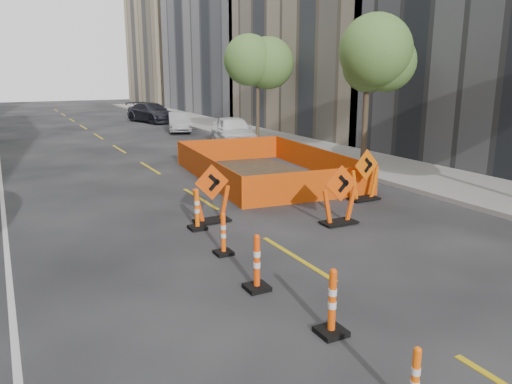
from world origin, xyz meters
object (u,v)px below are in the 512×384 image
chevron_sign_right (365,175)px  parked_car_far (152,113)px  channelizer_2 (415,381)px  parked_car_mid (179,122)px  chevron_sign_center (340,195)px  channelizer_6 (197,209)px  channelizer_3 (332,302)px  chevron_sign_left (212,194)px  parked_car_near (233,131)px  channelizer_5 (223,234)px  channelizer_4 (257,262)px

chevron_sign_right → parked_car_far: size_ratio=0.31×
channelizer_2 → parked_car_mid: 29.92m
parked_car_mid → chevron_sign_center: bearing=-81.4°
parked_car_far → chevron_sign_right: bearing=-107.0°
channelizer_2 → channelizer_6: bearing=88.0°
channelizer_3 → chevron_sign_left: 6.55m
chevron_sign_left → parked_car_near: 14.77m
parked_car_mid → channelizer_2: bearing=-87.0°
parked_car_mid → parked_car_far: 7.31m
channelizer_5 → channelizer_3: bearing=-88.8°
channelizer_2 → chevron_sign_left: 8.60m
channelizer_6 → parked_car_far: (6.84, 28.28, 0.22)m
parked_car_mid → parked_car_near: bearing=-68.6°
parked_car_near → channelizer_5: bearing=-103.7°
channelizer_5 → parked_car_far: 31.10m
chevron_sign_left → chevron_sign_center: (3.03, -1.77, 0.01)m
channelizer_6 → chevron_sign_left: (0.59, 0.42, 0.26)m
parked_car_far → channelizer_3: bearing=-116.4°
channelizer_2 → channelizer_5: 6.10m
channelizer_5 → parked_car_near: parked_car_near is taller
chevron_sign_right → parked_car_far: bearing=81.2°
channelizer_2 → channelizer_4: size_ratio=0.82×
chevron_sign_left → parked_car_near: size_ratio=0.34×
chevron_sign_left → channelizer_3: bearing=-94.5°
parked_car_near → chevron_sign_center: bearing=-92.1°
channelizer_5 → parked_car_far: (6.97, 30.31, 0.28)m
channelizer_2 → channelizer_4: 4.07m
channelizer_4 → chevron_sign_left: bearing=78.4°
channelizer_5 → chevron_sign_center: chevron_sign_center is taller
chevron_sign_left → parked_car_mid: (6.09, 20.55, -0.16)m
channelizer_2 → channelizer_3: bearing=83.3°
channelizer_2 → parked_car_near: 22.99m
chevron_sign_left → parked_car_near: bearing=64.0°
channelizer_2 → channelizer_6: (0.29, 8.13, 0.09)m
channelizer_2 → channelizer_4: (-0.04, 4.06, 0.10)m
channelizer_3 → parked_car_mid: size_ratio=0.28×
channelizer_2 → channelizer_5: bearing=88.6°
chevron_sign_left → parked_car_near: chevron_sign_left is taller
channelizer_3 → parked_car_near: (7.37, 19.66, 0.25)m
parked_car_near → parked_car_mid: parked_car_near is taller
channelizer_5 → chevron_sign_center: (3.75, 0.68, 0.33)m
parked_car_near → channelizer_4: bearing=-101.7°
channelizer_3 → chevron_sign_left: (0.64, 6.51, 0.26)m
channelizer_3 → chevron_sign_left: bearing=84.4°
channelizer_5 → chevron_sign_center: bearing=10.3°
channelizer_2 → chevron_sign_right: (6.20, 8.52, 0.38)m
parked_car_near → parked_car_far: (-0.49, 14.72, -0.03)m
chevron_sign_right → channelizer_3: bearing=-139.4°
parked_car_near → parked_car_far: parked_car_near is taller
parked_car_far → channelizer_6: bearing=-118.7°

